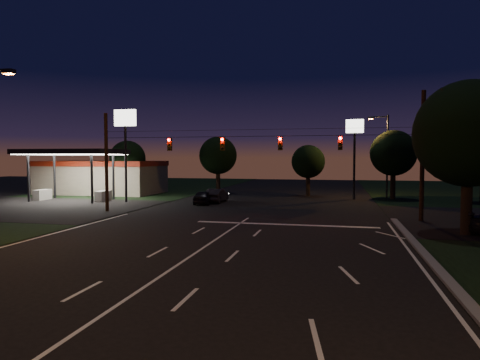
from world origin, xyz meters
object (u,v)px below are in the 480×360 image
(tree_right_near, at_px, (468,135))
(car_oncoming_a, at_px, (203,197))
(utility_pole_right, at_px, (421,221))
(car_oncoming_b, at_px, (217,195))

(tree_right_near, xyz_separation_m, car_oncoming_a, (-19.61, 12.06, -5.04))
(utility_pole_right, height_order, car_oncoming_b, utility_pole_right)
(tree_right_near, bearing_deg, car_oncoming_a, 148.41)
(tree_right_near, distance_m, car_oncoming_b, 23.94)
(car_oncoming_a, height_order, car_oncoming_b, car_oncoming_b)
(utility_pole_right, bearing_deg, car_oncoming_b, 152.39)
(car_oncoming_b, bearing_deg, utility_pole_right, 152.89)
(utility_pole_right, xyz_separation_m, tree_right_near, (1.53, -4.83, 5.68))
(car_oncoming_a, relative_size, car_oncoming_b, 0.92)
(utility_pole_right, relative_size, car_oncoming_a, 2.39)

